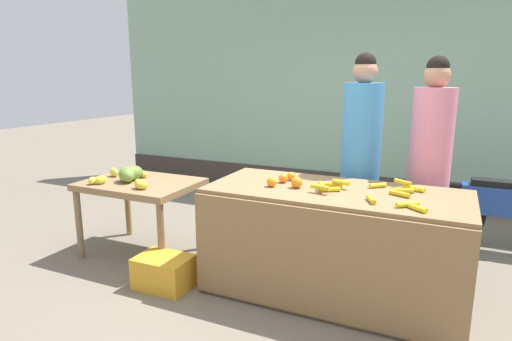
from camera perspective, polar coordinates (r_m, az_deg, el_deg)
ground_plane at (r=3.71m, az=3.74°, el=-14.64°), size 24.00×24.00×0.00m
market_wall_back at (r=6.01m, az=13.77°, el=9.99°), size 7.63×0.23×2.99m
fruit_stall_counter at (r=3.41m, az=10.22°, el=-9.49°), size 1.94×0.87×0.85m
side_table_wooden at (r=4.19m, az=-15.12°, el=-2.58°), size 1.04×0.77×0.72m
banana_bunch_pile at (r=3.22m, az=15.42°, el=-2.58°), size 0.82×0.65×0.07m
orange_pile at (r=3.37m, az=4.13°, el=-1.30°), size 0.27×0.33×0.09m
mango_papaya_pile at (r=4.18m, az=-16.69°, el=-0.60°), size 0.70×0.66×0.14m
vendor_woman_blue_shirt at (r=3.90m, az=13.74°, el=1.24°), size 0.34×0.34×1.88m
vendor_woman_pink_shirt at (r=3.90m, az=22.06°, el=0.40°), size 0.34×0.34×1.85m
parked_motorcycle at (r=4.82m, az=30.21°, el=-4.75°), size 1.60×0.18×0.88m
produce_crate at (r=3.65m, az=-12.17°, el=-13.08°), size 0.44×0.33×0.26m
produce_sack at (r=4.39m, az=-1.77°, el=-6.96°), size 0.42×0.37×0.46m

